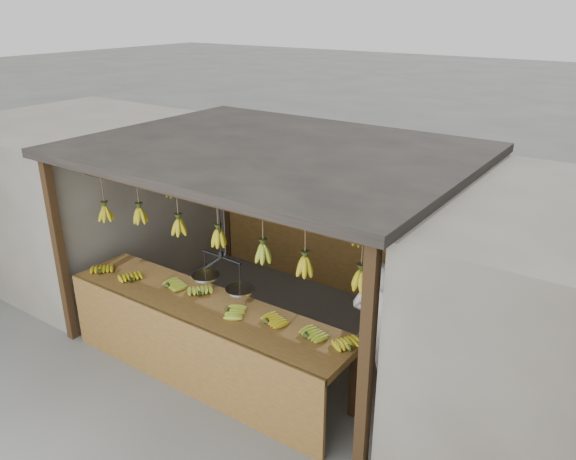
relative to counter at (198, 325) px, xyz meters
The scene contains 8 objects.
ground 1.42m from the counter, 85.91° to the left, with size 80.00×80.00×0.00m, color #5B5B57.
stall 2.01m from the counter, 86.77° to the left, with size 4.30×3.30×2.40m.
neighbor_left 3.75m from the counter, 160.73° to the left, with size 3.00×3.00×2.30m, color slate.
counter is the anchor object (origin of this frame).
hanging_bananas 1.53m from the counter, 85.84° to the left, with size 3.56×2.23×0.39m.
balance_scale 0.57m from the counter, 54.72° to the left, with size 0.79×0.32×0.86m.
vendor 1.86m from the counter, 29.65° to the left, with size 0.56×0.37×1.53m, color white.
bag_bundles 3.29m from the counter, 51.81° to the left, with size 0.08×0.26×1.28m.
Camera 1 is at (3.60, -4.87, 3.86)m, focal length 35.00 mm.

